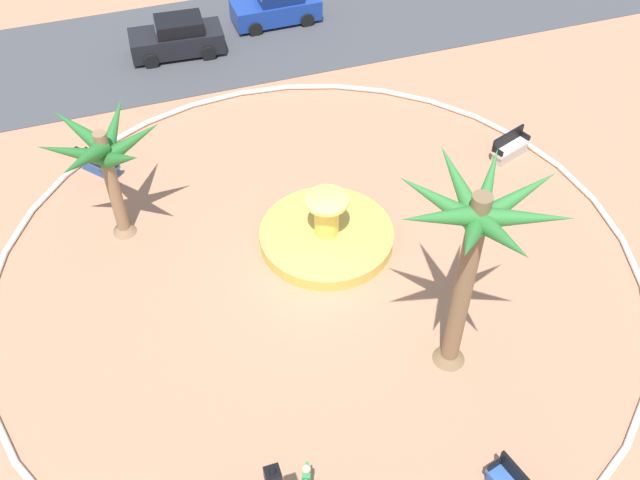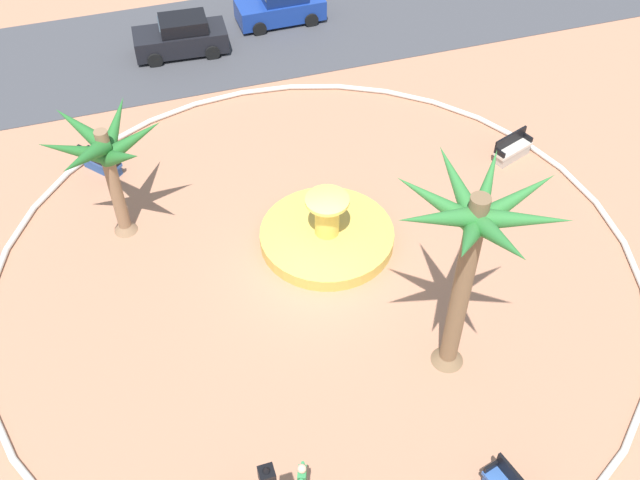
{
  "view_description": "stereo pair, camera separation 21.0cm",
  "coord_description": "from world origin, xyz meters",
  "px_view_note": "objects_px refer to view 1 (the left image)",
  "views": [
    {
      "loc": [
        -4.9,
        -14.99,
        17.62
      ],
      "look_at": [
        0.21,
        0.35,
        1.0
      ],
      "focal_mm": 41.44,
      "sensor_mm": 36.0,
      "label": 1
    },
    {
      "loc": [
        -4.7,
        -15.05,
        17.62
      ],
      "look_at": [
        0.21,
        0.35,
        1.0
      ],
      "focal_mm": 41.44,
      "sensor_mm": 36.0,
      "label": 2
    }
  ],
  "objects_px": {
    "fountain": "(327,235)",
    "parked_car_leftmost": "(177,38)",
    "bench_east": "(510,149)",
    "bench_west": "(99,165)",
    "palm_tree_near_fountain": "(104,157)",
    "palm_tree_by_curb": "(474,237)",
    "parked_car_second": "(276,6)"
  },
  "relations": [
    {
      "from": "palm_tree_near_fountain",
      "to": "bench_west",
      "type": "height_order",
      "value": "palm_tree_near_fountain"
    },
    {
      "from": "bench_west",
      "to": "parked_car_second",
      "type": "bearing_deg",
      "value": 42.53
    },
    {
      "from": "bench_east",
      "to": "parked_car_leftmost",
      "type": "distance_m",
      "value": 15.07
    },
    {
      "from": "palm_tree_near_fountain",
      "to": "parked_car_second",
      "type": "xyz_separation_m",
      "value": [
        8.75,
        11.72,
        -2.49
      ]
    },
    {
      "from": "fountain",
      "to": "palm_tree_by_curb",
      "type": "xyz_separation_m",
      "value": [
        1.81,
        -5.58,
        4.72
      ]
    },
    {
      "from": "bench_east",
      "to": "parked_car_second",
      "type": "xyz_separation_m",
      "value": [
        -5.48,
        12.23,
        0.43
      ]
    },
    {
      "from": "bench_east",
      "to": "bench_west",
      "type": "relative_size",
      "value": 1.08
    },
    {
      "from": "palm_tree_near_fountain",
      "to": "parked_car_leftmost",
      "type": "bearing_deg",
      "value": 69.56
    },
    {
      "from": "bench_east",
      "to": "parked_car_second",
      "type": "height_order",
      "value": "parked_car_second"
    },
    {
      "from": "parked_car_second",
      "to": "palm_tree_by_curb",
      "type": "bearing_deg",
      "value": -91.76
    },
    {
      "from": "bench_west",
      "to": "palm_tree_near_fountain",
      "type": "bearing_deg",
      "value": -83.71
    },
    {
      "from": "fountain",
      "to": "bench_east",
      "type": "relative_size",
      "value": 2.65
    },
    {
      "from": "palm_tree_by_curb",
      "to": "bench_west",
      "type": "bearing_deg",
      "value": 126.52
    },
    {
      "from": "bench_east",
      "to": "parked_car_leftmost",
      "type": "xyz_separation_m",
      "value": [
        -10.33,
        10.96,
        0.43
      ]
    },
    {
      "from": "fountain",
      "to": "palm_tree_by_curb",
      "type": "distance_m",
      "value": 7.53
    },
    {
      "from": "bench_east",
      "to": "bench_west",
      "type": "bearing_deg",
      "value": 165.16
    },
    {
      "from": "bench_west",
      "to": "parked_car_second",
      "type": "relative_size",
      "value": 0.38
    },
    {
      "from": "fountain",
      "to": "parked_car_leftmost",
      "type": "relative_size",
      "value": 1.08
    },
    {
      "from": "fountain",
      "to": "parked_car_leftmost",
      "type": "distance_m",
      "value": 13.24
    },
    {
      "from": "palm_tree_by_curb",
      "to": "parked_car_second",
      "type": "height_order",
      "value": "palm_tree_by_curb"
    },
    {
      "from": "palm_tree_by_curb",
      "to": "parked_car_second",
      "type": "bearing_deg",
      "value": 88.24
    },
    {
      "from": "palm_tree_near_fountain",
      "to": "bench_east",
      "type": "relative_size",
      "value": 2.64
    },
    {
      "from": "bench_west",
      "to": "parked_car_leftmost",
      "type": "relative_size",
      "value": 0.38
    },
    {
      "from": "palm_tree_near_fountain",
      "to": "palm_tree_by_curb",
      "type": "distance_m",
      "value": 11.64
    },
    {
      "from": "palm_tree_near_fountain",
      "to": "palm_tree_by_curb",
      "type": "xyz_separation_m",
      "value": [
        8.14,
        -8.14,
        1.74
      ]
    },
    {
      "from": "palm_tree_near_fountain",
      "to": "bench_east",
      "type": "height_order",
      "value": "palm_tree_near_fountain"
    },
    {
      "from": "bench_west",
      "to": "bench_east",
      "type": "bearing_deg",
      "value": -14.84
    },
    {
      "from": "bench_east",
      "to": "palm_tree_near_fountain",
      "type": "bearing_deg",
      "value": 177.93
    },
    {
      "from": "palm_tree_near_fountain",
      "to": "fountain",
      "type": "bearing_deg",
      "value": -22.0
    },
    {
      "from": "bench_east",
      "to": "bench_west",
      "type": "xyz_separation_m",
      "value": [
        -14.59,
        3.87,
        0.0
      ]
    },
    {
      "from": "palm_tree_near_fountain",
      "to": "parked_car_second",
      "type": "relative_size",
      "value": 1.1
    },
    {
      "from": "palm_tree_by_curb",
      "to": "bench_east",
      "type": "bearing_deg",
      "value": 51.42
    }
  ]
}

